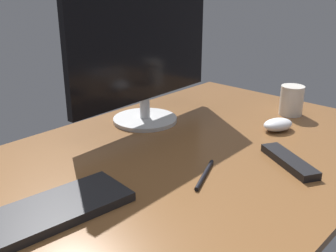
{
  "coord_description": "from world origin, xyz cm",
  "views": [
    {
      "loc": [
        -70.43,
        -62.13,
        46.78
      ],
      "look_at": [
        5.05,
        7.29,
        8.0
      ],
      "focal_mm": 43.17,
      "sensor_mm": 36.0,
      "label": 1
    }
  ],
  "objects_px": {
    "monitor": "(144,48)",
    "computer_mouse": "(278,125)",
    "pen": "(205,175)",
    "keyboard": "(41,215)",
    "coffee_mug": "(292,100)",
    "tv_remote": "(289,161)"
  },
  "relations": [
    {
      "from": "monitor",
      "to": "computer_mouse",
      "type": "height_order",
      "value": "monitor"
    },
    {
      "from": "computer_mouse",
      "to": "pen",
      "type": "xyz_separation_m",
      "value": [
        -0.39,
        -0.02,
        -0.01
      ]
    },
    {
      "from": "computer_mouse",
      "to": "keyboard",
      "type": "bearing_deg",
      "value": -169.45
    },
    {
      "from": "monitor",
      "to": "keyboard",
      "type": "relative_size",
      "value": 1.59
    },
    {
      "from": "monitor",
      "to": "computer_mouse",
      "type": "distance_m",
      "value": 0.47
    },
    {
      "from": "pen",
      "to": "keyboard",
      "type": "bearing_deg",
      "value": 137.05
    },
    {
      "from": "computer_mouse",
      "to": "coffee_mug",
      "type": "relative_size",
      "value": 0.99
    },
    {
      "from": "computer_mouse",
      "to": "pen",
      "type": "height_order",
      "value": "computer_mouse"
    },
    {
      "from": "coffee_mug",
      "to": "tv_remote",
      "type": "bearing_deg",
      "value": -153.7
    },
    {
      "from": "keyboard",
      "to": "tv_remote",
      "type": "height_order",
      "value": "same"
    },
    {
      "from": "monitor",
      "to": "pen",
      "type": "xyz_separation_m",
      "value": [
        -0.17,
        -0.38,
        -0.23
      ]
    },
    {
      "from": "monitor",
      "to": "computer_mouse",
      "type": "bearing_deg",
      "value": -60.55
    },
    {
      "from": "computer_mouse",
      "to": "tv_remote",
      "type": "bearing_deg",
      "value": -126.52
    },
    {
      "from": "tv_remote",
      "to": "coffee_mug",
      "type": "distance_m",
      "value": 0.4
    },
    {
      "from": "monitor",
      "to": "keyboard",
      "type": "bearing_deg",
      "value": -156.69
    },
    {
      "from": "monitor",
      "to": "keyboard",
      "type": "height_order",
      "value": "monitor"
    },
    {
      "from": "keyboard",
      "to": "computer_mouse",
      "type": "bearing_deg",
      "value": -1.6
    },
    {
      "from": "coffee_mug",
      "to": "pen",
      "type": "xyz_separation_m",
      "value": [
        -0.55,
        -0.06,
        -0.04
      ]
    },
    {
      "from": "tv_remote",
      "to": "monitor",
      "type": "bearing_deg",
      "value": 32.3
    },
    {
      "from": "monitor",
      "to": "tv_remote",
      "type": "relative_size",
      "value": 3.0
    },
    {
      "from": "keyboard",
      "to": "pen",
      "type": "distance_m",
      "value": 0.38
    },
    {
      "from": "keyboard",
      "to": "coffee_mug",
      "type": "relative_size",
      "value": 3.64
    }
  ]
}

